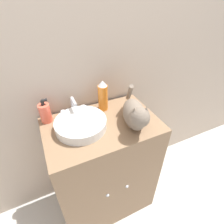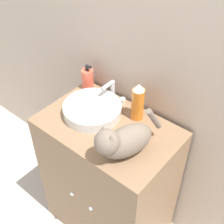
% 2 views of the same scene
% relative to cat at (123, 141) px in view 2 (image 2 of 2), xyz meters
% --- Properties ---
extents(wall_back, '(6.00, 0.05, 2.50)m').
position_rel_cat_xyz_m(wall_back, '(-0.17, 0.37, 0.28)').
color(wall_back, '#C6B29E').
rests_on(wall_back, ground_plane).
extents(vanity_cabinet, '(0.71, 0.48, 0.88)m').
position_rel_cat_xyz_m(vanity_cabinet, '(-0.17, 0.10, -0.53)').
color(vanity_cabinet, '#8C6B4C').
rests_on(vanity_cabinet, ground_plane).
extents(sink_basin, '(0.31, 0.31, 0.06)m').
position_rel_cat_xyz_m(sink_basin, '(-0.30, 0.12, -0.06)').
color(sink_basin, white).
rests_on(sink_basin, vanity_cabinet).
extents(faucet, '(0.17, 0.11, 0.13)m').
position_rel_cat_xyz_m(faucet, '(-0.30, 0.28, -0.03)').
color(faucet, silver).
rests_on(faucet, vanity_cabinet).
extents(cat, '(0.21, 0.36, 0.21)m').
position_rel_cat_xyz_m(cat, '(0.00, 0.00, 0.00)').
color(cat, '#7A6B5B').
rests_on(cat, vanity_cabinet).
extents(soap_bottle, '(0.07, 0.07, 0.16)m').
position_rel_cat_xyz_m(soap_bottle, '(-0.48, 0.27, -0.03)').
color(soap_bottle, '#EF6047').
rests_on(soap_bottle, vanity_cabinet).
extents(spray_bottle, '(0.06, 0.06, 0.21)m').
position_rel_cat_xyz_m(spray_bottle, '(-0.10, 0.25, 0.01)').
color(spray_bottle, orange).
rests_on(spray_bottle, vanity_cabinet).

